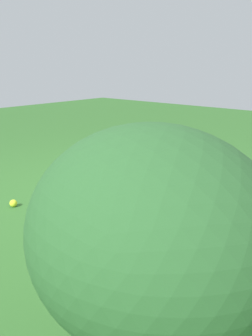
# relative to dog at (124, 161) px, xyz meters

# --- Properties ---
(ground) EXTENTS (14.00, 14.00, 0.00)m
(ground) POSITION_rel_dog_xyz_m (-0.08, -0.07, -0.36)
(ground) COLOR #2D6026
(dog) EXTENTS (0.32, 0.79, 0.55)m
(dog) POSITION_rel_dog_xyz_m (0.00, 0.00, 0.00)
(dog) COLOR #2D2D33
(dog) RESTS_ON ground
(tennis_ball_0) EXTENTS (0.07, 0.07, 0.07)m
(tennis_ball_0) POSITION_rel_dog_xyz_m (-0.59, -0.80, -0.33)
(tennis_ball_0) COLOR #C6D429
(tennis_ball_0) RESTS_ON ground
(tennis_ball_1) EXTENTS (0.07, 0.07, 0.07)m
(tennis_ball_1) POSITION_rel_dog_xyz_m (0.54, 0.38, -0.33)
(tennis_ball_1) COLOR #C5D629
(tennis_ball_1) RESTS_ON ground
(tennis_ball_2) EXTENTS (0.07, 0.07, 0.07)m
(tennis_ball_2) POSITION_rel_dog_xyz_m (0.72, -0.19, -0.33)
(tennis_ball_2) COLOR #C5DA38
(tennis_ball_2) RESTS_ON ground
(tennis_ball_3) EXTENTS (0.07, 0.07, 0.07)m
(tennis_ball_3) POSITION_rel_dog_xyz_m (-0.74, -0.20, -0.33)
(tennis_ball_3) COLOR #BFD92F
(tennis_ball_3) RESTS_ON ground
(tennis_ball_4) EXTENTS (0.07, 0.07, 0.07)m
(tennis_ball_4) POSITION_rel_dog_xyz_m (0.39, -0.83, -0.33)
(tennis_ball_4) COLOR #C8DC34
(tennis_ball_4) RESTS_ON ground
(water_bowl) EXTENTS (0.22, 0.22, 0.06)m
(water_bowl) POSITION_rel_dog_xyz_m (1.04, -0.16, -0.33)
(water_bowl) COLOR red
(water_bowl) RESTS_ON ground
(shrub_near) EXTENTS (0.89, 0.80, 1.06)m
(shrub_near) POSITION_rel_dog_xyz_m (1.51, -1.57, 0.31)
(shrub_near) COLOR brown
(shrub_near) RESTS_ON ground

